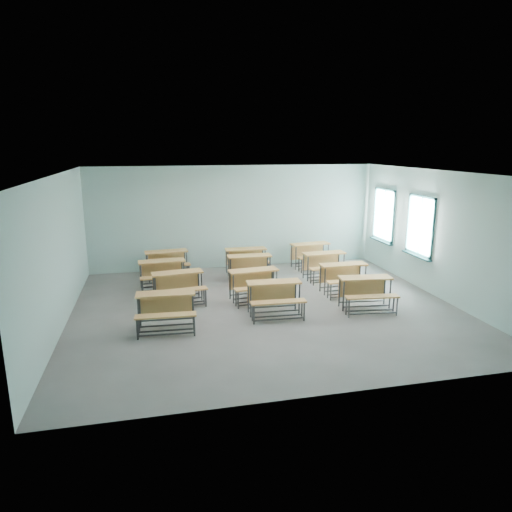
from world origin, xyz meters
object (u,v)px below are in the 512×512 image
(desk_unit_r1c0, at_px, (178,283))
(desk_unit_r1c1, at_px, (255,280))
(desk_unit_r1c2, at_px, (345,274))
(desk_unit_r3c0, at_px, (167,260))
(desk_unit_r3c2, at_px, (312,252))
(desk_unit_r2c0, at_px, (162,270))
(desk_unit_r0c1, at_px, (275,293))
(desk_unit_r3c1, at_px, (246,257))
(desk_unit_r2c1, at_px, (250,265))
(desk_unit_r2c2, at_px, (325,262))
(desk_unit_r0c2, at_px, (366,289))
(desk_unit_r0c0, at_px, (166,306))

(desk_unit_r1c0, distance_m, desk_unit_r1c1, 1.88)
(desk_unit_r1c2, bearing_deg, desk_unit_r3c0, 150.28)
(desk_unit_r3c0, height_order, desk_unit_r3c2, same)
(desk_unit_r2c0, bearing_deg, desk_unit_r1c2, -21.62)
(desk_unit_r0c1, relative_size, desk_unit_r3c2, 0.96)
(desk_unit_r3c0, bearing_deg, desk_unit_r3c1, -10.16)
(desk_unit_r1c0, distance_m, desk_unit_r2c1, 2.45)
(desk_unit_r1c1, height_order, desk_unit_r2c1, same)
(desk_unit_r0c1, distance_m, desk_unit_r2c1, 2.61)
(desk_unit_r1c1, height_order, desk_unit_r1c2, same)
(desk_unit_r2c2, bearing_deg, desk_unit_r0c2, -93.19)
(desk_unit_r0c2, relative_size, desk_unit_r2c2, 1.02)
(desk_unit_r1c1, xyz_separation_m, desk_unit_r3c1, (0.28, 2.39, 0.00))
(desk_unit_r0c1, distance_m, desk_unit_r3c0, 4.35)
(desk_unit_r1c1, relative_size, desk_unit_r2c0, 1.01)
(desk_unit_r0c0, height_order, desk_unit_r2c1, same)
(desk_unit_r2c2, bearing_deg, desk_unit_r2c0, 175.04)
(desk_unit_r2c2, height_order, desk_unit_r3c0, same)
(desk_unit_r0c0, bearing_deg, desk_unit_r0c1, 9.89)
(desk_unit_r3c2, bearing_deg, desk_unit_r1c0, -157.27)
(desk_unit_r0c2, distance_m, desk_unit_r3c2, 3.90)
(desk_unit_r0c0, height_order, desk_unit_r2c2, same)
(desk_unit_r0c2, distance_m, desk_unit_r3c0, 5.89)
(desk_unit_r0c0, xyz_separation_m, desk_unit_r0c1, (2.45, 0.28, 0.00))
(desk_unit_r1c0, bearing_deg, desk_unit_r3c2, 22.60)
(desk_unit_r0c0, distance_m, desk_unit_r3c1, 4.53)
(desk_unit_r3c1, height_order, desk_unit_r3c2, same)
(desk_unit_r1c2, xyz_separation_m, desk_unit_r3c0, (-4.48, 2.57, 0.00))
(desk_unit_r0c0, height_order, desk_unit_r0c2, same)
(desk_unit_r2c2, relative_size, desk_unit_r3c0, 0.99)
(desk_unit_r3c2, bearing_deg, desk_unit_r2c1, -159.64)
(desk_unit_r0c2, bearing_deg, desk_unit_r1c1, 159.19)
(desk_unit_r2c1, bearing_deg, desk_unit_r3c0, 155.40)
(desk_unit_r1c0, relative_size, desk_unit_r2c0, 1.02)
(desk_unit_r2c1, bearing_deg, desk_unit_r2c2, -2.95)
(desk_unit_r1c0, bearing_deg, desk_unit_r0c0, -109.59)
(desk_unit_r0c0, height_order, desk_unit_r3c0, same)
(desk_unit_r3c2, bearing_deg, desk_unit_r0c2, -97.27)
(desk_unit_r0c1, xyz_separation_m, desk_unit_r2c2, (2.18, 2.45, 0.00))
(desk_unit_r1c0, distance_m, desk_unit_r1c2, 4.29)
(desk_unit_r2c2, relative_size, desk_unit_r3c2, 0.97)
(desk_unit_r0c0, xyz_separation_m, desk_unit_r2c2, (4.62, 2.74, 0.00))
(desk_unit_r0c0, xyz_separation_m, desk_unit_r3c2, (4.67, 4.05, 0.00))
(desk_unit_r0c2, bearing_deg, desk_unit_r3c1, 126.63)
(desk_unit_r1c2, bearing_deg, desk_unit_r2c1, 146.34)
(desk_unit_r1c1, height_order, desk_unit_r2c0, same)
(desk_unit_r0c1, distance_m, desk_unit_r0c2, 2.20)
(desk_unit_r2c1, distance_m, desk_unit_r3c1, 0.88)
(desk_unit_r3c0, bearing_deg, desk_unit_r2c1, -30.74)
(desk_unit_r1c0, relative_size, desk_unit_r2c2, 1.03)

